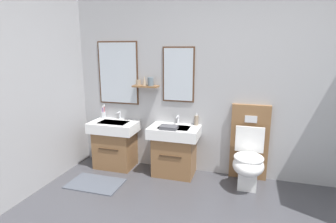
{
  "coord_description": "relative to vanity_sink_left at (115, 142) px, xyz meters",
  "views": [
    {
      "loc": [
        0.05,
        -1.52,
        1.68
      ],
      "look_at": [
        -0.91,
        1.72,
        0.91
      ],
      "focal_mm": 28.91,
      "sensor_mm": 36.0,
      "label": 1
    }
  ],
  "objects": [
    {
      "name": "tap_on_left_sink",
      "position": [
        0.0,
        0.16,
        0.38
      ],
      "size": [
        0.03,
        0.13,
        0.11
      ],
      "color": "silver",
      "rests_on": "vanity_sink_left"
    },
    {
      "name": "tap_on_right_sink",
      "position": [
        0.89,
        0.16,
        0.38
      ],
      "size": [
        0.03,
        0.13,
        0.11
      ],
      "color": "silver",
      "rests_on": "vanity_sink_right"
    },
    {
      "name": "vanity_sink_right",
      "position": [
        0.89,
        0.0,
        0.0
      ],
      "size": [
        0.67,
        0.46,
        0.68
      ],
      "color": "brown",
      "rests_on": "ground"
    },
    {
      "name": "toothbrush_cup",
      "position": [
        -0.25,
        0.15,
        0.37
      ],
      "size": [
        0.07,
        0.07,
        0.21
      ],
      "color": "silver",
      "rests_on": "vanity_sink_left"
    },
    {
      "name": "soap_dispenser",
      "position": [
        1.16,
        0.16,
        0.38
      ],
      "size": [
        0.06,
        0.06,
        0.17
      ],
      "color": "gray",
      "rests_on": "vanity_sink_right"
    },
    {
      "name": "vanity_sink_left",
      "position": [
        0.0,
        0.0,
        0.0
      ],
      "size": [
        0.67,
        0.46,
        0.68
      ],
      "color": "brown",
      "rests_on": "ground"
    },
    {
      "name": "wall_back",
      "position": [
        1.72,
        0.25,
        1.02
      ],
      "size": [
        4.89,
        0.27,
        2.77
      ],
      "color": "#A8A8AA",
      "rests_on": "ground"
    },
    {
      "name": "bath_mat",
      "position": [
        0.0,
        -0.58,
        -0.36
      ],
      "size": [
        0.68,
        0.44,
        0.01
      ],
      "primitive_type": "cube",
      "color": "#474C56",
      "rests_on": "ground"
    },
    {
      "name": "folded_hand_towel",
      "position": [
        0.85,
        -0.13,
        0.33
      ],
      "size": [
        0.22,
        0.16,
        0.04
      ],
      "primitive_type": "cube",
      "color": "#47474C",
      "rests_on": "vanity_sink_right"
    },
    {
      "name": "toilet",
      "position": [
        1.86,
        -0.01,
        0.01
      ],
      "size": [
        0.48,
        0.62,
        1.0
      ],
      "color": "brown",
      "rests_on": "ground"
    }
  ]
}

